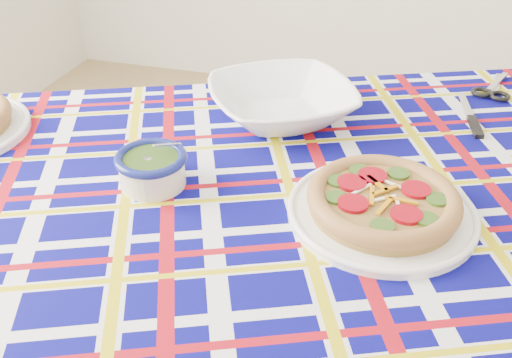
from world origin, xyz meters
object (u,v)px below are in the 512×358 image
(dining_table, at_px, (254,251))
(main_focaccia_plate, at_px, (383,200))
(serving_bowl, at_px, (282,102))
(pesto_bowl, at_px, (152,166))

(dining_table, height_order, main_focaccia_plate, main_focaccia_plate)
(main_focaccia_plate, relative_size, serving_bowl, 1.05)
(dining_table, height_order, pesto_bowl, pesto_bowl)
(main_focaccia_plate, xyz_separation_m, pesto_bowl, (-0.41, -0.02, 0.01))
(pesto_bowl, height_order, serving_bowl, pesto_bowl)
(main_focaccia_plate, bearing_deg, serving_bowl, 129.38)
(pesto_bowl, bearing_deg, dining_table, -9.61)
(dining_table, bearing_deg, serving_bowl, 73.44)
(main_focaccia_plate, height_order, serving_bowl, serving_bowl)
(dining_table, bearing_deg, main_focaccia_plate, -8.87)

